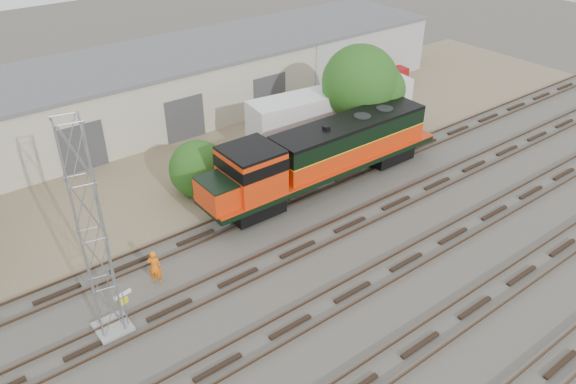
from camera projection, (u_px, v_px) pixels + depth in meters
ground at (315, 264)px, 30.62m from camera, size 140.00×140.00×0.00m
dirt_strip at (183, 160)px, 40.77m from camera, size 80.00×16.00×0.02m
tracks at (352, 292)px, 28.55m from camera, size 80.00×20.40×0.28m
warehouse at (132, 94)px, 44.81m from camera, size 58.40×10.40×5.30m
locomotive at (322, 155)px, 36.26m from camera, size 17.98×3.15×4.32m
signal_tower at (93, 239)px, 23.75m from camera, size 1.58×1.58×10.77m
sign_post at (124, 303)px, 25.77m from camera, size 0.89×0.18×2.19m
worker at (155, 267)px, 28.82m from camera, size 0.86×0.84×2.00m
semi_trailer at (336, 108)px, 42.49m from camera, size 13.61×4.37×4.12m
dumpster_blue at (347, 89)px, 50.88m from camera, size 1.78×1.69×1.50m
dumpster_red at (398, 75)px, 54.27m from camera, size 1.63×1.54×1.40m
tree_mid at (202, 170)px, 36.29m from camera, size 4.00×3.81×3.81m
tree_east at (365, 85)px, 40.95m from camera, size 5.91×5.63×7.60m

